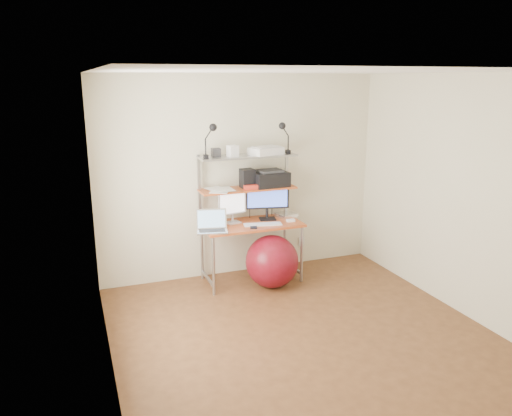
# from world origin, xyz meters

# --- Properties ---
(room) EXTENTS (3.60, 3.60, 3.60)m
(room) POSITION_xyz_m (0.00, 0.00, 1.25)
(room) COLOR brown
(room) RESTS_ON ground
(computer_desk) EXTENTS (1.20, 0.60, 1.57)m
(computer_desk) POSITION_xyz_m (0.00, 1.50, 0.96)
(computer_desk) COLOR #BB4C24
(computer_desk) RESTS_ON ground
(desktop) EXTENTS (1.20, 0.60, 0.00)m
(desktop) POSITION_xyz_m (0.00, 1.44, 0.74)
(desktop) COLOR #BB4C24
(desktop) RESTS_ON computer_desk
(mid_shelf) EXTENTS (1.18, 0.34, 0.00)m
(mid_shelf) POSITION_xyz_m (0.00, 1.57, 1.15)
(mid_shelf) COLOR #BB4C24
(mid_shelf) RESTS_ON computer_desk
(top_shelf) EXTENTS (1.18, 0.34, 0.00)m
(top_shelf) POSITION_xyz_m (0.00, 1.57, 1.55)
(top_shelf) COLOR #A1A2A6
(top_shelf) RESTS_ON computer_desk
(floor) EXTENTS (3.60, 3.60, 0.00)m
(floor) POSITION_xyz_m (0.00, 0.00, 0.00)
(floor) COLOR brown
(floor) RESTS_ON ground
(wall_outlet) EXTENTS (0.08, 0.01, 0.12)m
(wall_outlet) POSITION_xyz_m (0.85, 1.79, 0.30)
(wall_outlet) COLOR silver
(wall_outlet) RESTS_ON room
(monitor_silver) EXTENTS (0.37, 0.16, 0.42)m
(monitor_silver) POSITION_xyz_m (-0.21, 1.54, 0.96)
(monitor_silver) COLOR silver
(monitor_silver) RESTS_ON desktop
(monitor_black) EXTENTS (0.54, 0.19, 0.55)m
(monitor_black) POSITION_xyz_m (0.24, 1.54, 1.02)
(monitor_black) COLOR black
(monitor_black) RESTS_ON desktop
(laptop) EXTENTS (0.40, 0.35, 0.31)m
(laptop) POSITION_xyz_m (-0.53, 1.32, 0.79)
(laptop) COLOR silver
(laptop) RESTS_ON desktop
(keyboard) EXTENTS (0.47, 0.21, 0.01)m
(keyboard) POSITION_xyz_m (0.10, 1.33, 0.75)
(keyboard) COLOR silver
(keyboard) RESTS_ON desktop
(mouse) EXTENTS (0.10, 0.06, 0.03)m
(mouse) POSITION_xyz_m (0.48, 1.34, 0.75)
(mouse) COLOR silver
(mouse) RESTS_ON desktop
(mac_mini) EXTENTS (0.27, 0.27, 0.04)m
(mac_mini) POSITION_xyz_m (0.52, 1.57, 0.76)
(mac_mini) COLOR silver
(mac_mini) RESTS_ON desktop
(phone) EXTENTS (0.12, 0.16, 0.01)m
(phone) POSITION_xyz_m (-0.04, 1.27, 0.75)
(phone) COLOR black
(phone) RESTS_ON desktop
(printer) EXTENTS (0.45, 0.33, 0.21)m
(printer) POSITION_xyz_m (0.29, 1.57, 1.25)
(printer) COLOR black
(printer) RESTS_ON mid_shelf
(nas_cube) EXTENTS (0.16, 0.16, 0.23)m
(nas_cube) POSITION_xyz_m (0.00, 1.58, 1.27)
(nas_cube) COLOR black
(nas_cube) RESTS_ON mid_shelf
(red_box) EXTENTS (0.20, 0.15, 0.05)m
(red_box) POSITION_xyz_m (0.02, 1.51, 1.18)
(red_box) COLOR red
(red_box) RESTS_ON mid_shelf
(scanner) EXTENTS (0.43, 0.34, 0.10)m
(scanner) POSITION_xyz_m (0.23, 1.55, 1.60)
(scanner) COLOR silver
(scanner) RESTS_ON top_shelf
(box_white) EXTENTS (0.14, 0.12, 0.13)m
(box_white) POSITION_xyz_m (-0.20, 1.52, 1.62)
(box_white) COLOR silver
(box_white) RESTS_ON top_shelf
(box_grey) EXTENTS (0.10, 0.10, 0.10)m
(box_grey) POSITION_xyz_m (-0.38, 1.60, 1.60)
(box_grey) COLOR #2F2E31
(box_grey) RESTS_ON top_shelf
(clip_lamp_left) EXTENTS (0.16, 0.09, 0.40)m
(clip_lamp_left) POSITION_xyz_m (-0.47, 1.46, 1.84)
(clip_lamp_left) COLOR black
(clip_lamp_left) RESTS_ON top_shelf
(clip_lamp_right) EXTENTS (0.15, 0.09, 0.38)m
(clip_lamp_right) POSITION_xyz_m (0.43, 1.49, 1.83)
(clip_lamp_right) COLOR black
(clip_lamp_right) RESTS_ON top_shelf
(exercise_ball) EXTENTS (0.64, 0.64, 0.64)m
(exercise_ball) POSITION_xyz_m (0.16, 1.18, 0.32)
(exercise_ball) COLOR maroon
(exercise_ball) RESTS_ON floor
(paper_stack) EXTENTS (0.32, 0.42, 0.02)m
(paper_stack) POSITION_xyz_m (-0.35, 1.56, 1.16)
(paper_stack) COLOR white
(paper_stack) RESTS_ON mid_shelf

